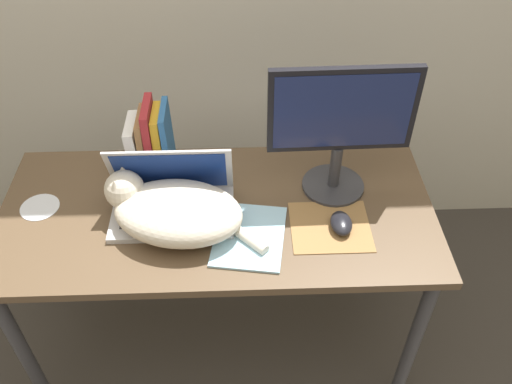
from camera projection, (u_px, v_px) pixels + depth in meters
name	position (u px, v px, depth m)	size (l,w,h in m)	color
desk	(218.00, 228.00, 1.73)	(1.34, 0.62, 0.73)	brown
laptop	(172.00, 200.00, 1.64)	(0.37, 0.22, 0.23)	#B7B7BC
cat	(172.00, 210.00, 1.58)	(0.48, 0.33, 0.16)	beige
external_monitor	(341.00, 125.00, 1.58)	(0.43, 0.20, 0.43)	#333338
mousepad	(330.00, 227.00, 1.62)	(0.24, 0.21, 0.00)	olive
computer_mouse	(341.00, 223.00, 1.60)	(0.06, 0.10, 0.04)	black
book_row	(151.00, 141.00, 1.75)	(0.14, 0.15, 0.25)	white
notepad	(249.00, 236.00, 1.59)	(0.24, 0.28, 0.01)	#99C6E0
cd_disc	(40.00, 207.00, 1.68)	(0.12, 0.12, 0.00)	silver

